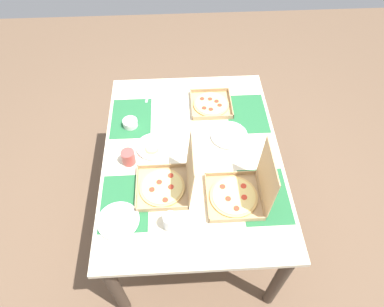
{
  "coord_description": "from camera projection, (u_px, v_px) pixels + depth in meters",
  "views": [
    {
      "loc": [
        1.27,
        -0.07,
        2.39
      ],
      "look_at": [
        0.0,
        0.0,
        0.78
      ],
      "focal_mm": 31.73,
      "sensor_mm": 36.0,
      "label": 1
    }
  ],
  "objects": [
    {
      "name": "cup_clear_left",
      "position": [
        128.0,
        157.0,
        1.97
      ],
      "size": [
        0.08,
        0.08,
        0.09
      ],
      "primitive_type": "cylinder",
      "color": "#BF4742",
      "rests_on": "dining_table"
    },
    {
      "name": "placemat_near_right",
      "position": [
        125.0,
        203.0,
        1.84
      ],
      "size": [
        0.36,
        0.26,
        0.0
      ],
      "primitive_type": "cube",
      "color": "#236638",
      "rests_on": "dining_table"
    },
    {
      "name": "knife_by_near_left",
      "position": [
        194.0,
        154.0,
        2.04
      ],
      "size": [
        0.03,
        0.21,
        0.0
      ],
      "primitive_type": "cube",
      "rotation": [
        0.0,
        0.0,
        4.67
      ],
      "color": "#B7B7BC",
      "rests_on": "dining_table"
    },
    {
      "name": "condiment_bowl",
      "position": [
        130.0,
        123.0,
        2.17
      ],
      "size": [
        0.09,
        0.09,
        0.05
      ],
      "primitive_type": "cylinder",
      "color": "white",
      "rests_on": "dining_table"
    },
    {
      "name": "placemat_near_left",
      "position": [
        131.0,
        118.0,
        2.23
      ],
      "size": [
        0.36,
        0.26,
        0.0
      ],
      "primitive_type": "cube",
      "color": "#236638",
      "rests_on": "dining_table"
    },
    {
      "name": "pizza_box_corner_left",
      "position": [
        168.0,
        183.0,
        1.85
      ],
      "size": [
        0.29,
        0.32,
        0.32
      ],
      "color": "tan",
      "rests_on": "dining_table"
    },
    {
      "name": "placemat_far_right",
      "position": [
        265.0,
        196.0,
        1.86
      ],
      "size": [
        0.36,
        0.26,
        0.0
      ],
      "primitive_type": "cube",
      "color": "#236638",
      "rests_on": "dining_table"
    },
    {
      "name": "dining_table",
      "position": [
        192.0,
        164.0,
        2.13
      ],
      "size": [
        1.42,
        1.07,
        0.78
      ],
      "color": "#3F3328",
      "rests_on": "ground_plane"
    },
    {
      "name": "fork_by_far_right",
      "position": [
        148.0,
        93.0,
        2.38
      ],
      "size": [
        0.19,
        0.04,
        0.0
      ],
      "primitive_type": "cube",
      "rotation": [
        0.0,
        0.0,
        3.0
      ],
      "color": "#B7B7BC",
      "rests_on": "dining_table"
    },
    {
      "name": "cup_clear_right",
      "position": [
        171.0,
        222.0,
        1.71
      ],
      "size": [
        0.07,
        0.07,
        0.1
      ],
      "primitive_type": "cylinder",
      "color": "silver",
      "rests_on": "dining_table"
    },
    {
      "name": "plate_near_left",
      "position": [
        153.0,
        147.0,
        2.07
      ],
      "size": [
        0.21,
        0.21,
        0.03
      ],
      "color": "white",
      "rests_on": "dining_table"
    },
    {
      "name": "pizza_box_corner_right",
      "position": [
        211.0,
        104.0,
        2.3
      ],
      "size": [
        0.27,
        0.27,
        0.04
      ],
      "color": "tan",
      "rests_on": "dining_table"
    },
    {
      "name": "plate_far_right",
      "position": [
        229.0,
        135.0,
        2.13
      ],
      "size": [
        0.23,
        0.23,
        0.02
      ],
      "color": "white",
      "rests_on": "dining_table"
    },
    {
      "name": "ground_plane",
      "position": [
        192.0,
        215.0,
        2.66
      ],
      "size": [
        6.0,
        6.0,
        0.0
      ],
      "primitive_type": "plane",
      "color": "brown"
    },
    {
      "name": "pizza_box_edge_far",
      "position": [
        241.0,
        192.0,
        1.82
      ],
      "size": [
        0.3,
        0.31,
        0.33
      ],
      "color": "tan",
      "rests_on": "dining_table"
    },
    {
      "name": "placemat_far_left",
      "position": [
        247.0,
        113.0,
        2.26
      ],
      "size": [
        0.36,
        0.26,
        0.0
      ],
      "primitive_type": "cube",
      "color": "#236638",
      "rests_on": "dining_table"
    },
    {
      "name": "plate_far_left",
      "position": [
        118.0,
        221.0,
        1.76
      ],
      "size": [
        0.22,
        0.22,
        0.02
      ],
      "color": "white",
      "rests_on": "dining_table"
    }
  ]
}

